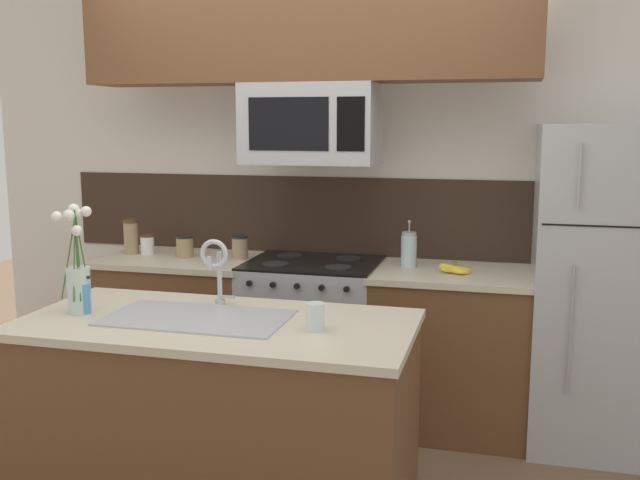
% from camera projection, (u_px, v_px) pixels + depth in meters
% --- Properties ---
extents(rear_partition, '(5.20, 0.10, 2.60)m').
position_uv_depth(rear_partition, '(376.00, 192.00, 4.36)').
color(rear_partition, silver).
rests_on(rear_partition, ground).
extents(splash_band, '(3.41, 0.01, 0.48)m').
position_uv_depth(splash_band, '(326.00, 216.00, 4.40)').
color(splash_band, '#332319').
rests_on(splash_band, rear_partition).
extents(back_counter_left, '(0.93, 0.65, 0.91)m').
position_uv_depth(back_counter_left, '(184.00, 329.00, 4.42)').
color(back_counter_left, brown).
rests_on(back_counter_left, ground).
extents(back_counter_right, '(0.88, 0.65, 0.91)m').
position_uv_depth(back_counter_right, '(450.00, 350.00, 4.01)').
color(back_counter_right, brown).
rests_on(back_counter_right, ground).
extents(stove_range, '(0.76, 0.64, 0.93)m').
position_uv_depth(stove_range, '(313.00, 338.00, 4.21)').
color(stove_range, '#A8AAAF').
rests_on(stove_range, ground).
extents(microwave, '(0.74, 0.40, 0.44)m').
position_uv_depth(microwave, '(311.00, 124.00, 3.98)').
color(microwave, '#A8AAAF').
extents(upper_cabinet_band, '(2.51, 0.34, 0.60)m').
position_uv_depth(upper_cabinet_band, '(305.00, 27.00, 3.88)').
color(upper_cabinet_band, brown).
extents(refrigerator, '(0.88, 0.74, 1.71)m').
position_uv_depth(refrigerator, '(619.00, 289.00, 3.74)').
color(refrigerator, '#A8AAAF').
rests_on(refrigerator, ground).
extents(storage_jar_tall, '(0.09, 0.09, 0.21)m').
position_uv_depth(storage_jar_tall, '(131.00, 237.00, 4.44)').
color(storage_jar_tall, '#997F5B').
rests_on(storage_jar_tall, back_counter_left).
extents(storage_jar_medium, '(0.08, 0.08, 0.12)m').
position_uv_depth(storage_jar_medium, '(147.00, 245.00, 4.42)').
color(storage_jar_medium, silver).
rests_on(storage_jar_medium, back_counter_left).
extents(storage_jar_short, '(0.10, 0.10, 0.13)m').
position_uv_depth(storage_jar_short, '(185.00, 246.00, 4.33)').
color(storage_jar_short, '#997F5B').
rests_on(storage_jar_short, back_counter_left).
extents(storage_jar_squat, '(0.10, 0.10, 0.14)m').
position_uv_depth(storage_jar_squat, '(240.00, 247.00, 4.27)').
color(storage_jar_squat, '#997F5B').
rests_on(storage_jar_squat, back_counter_left).
extents(banana_bunch, '(0.19, 0.15, 0.08)m').
position_uv_depth(banana_bunch, '(455.00, 269.00, 3.87)').
color(banana_bunch, yellow).
rests_on(banana_bunch, back_counter_right).
extents(french_press, '(0.09, 0.09, 0.27)m').
position_uv_depth(french_press, '(409.00, 249.00, 4.04)').
color(french_press, silver).
rests_on(french_press, back_counter_right).
extents(island_counter, '(1.64, 0.80, 0.91)m').
position_uv_depth(island_counter, '(219.00, 423.00, 3.03)').
color(island_counter, brown).
rests_on(island_counter, ground).
extents(kitchen_sink, '(0.76, 0.43, 0.16)m').
position_uv_depth(kitchen_sink, '(197.00, 334.00, 2.99)').
color(kitchen_sink, '#ADAFB5').
rests_on(kitchen_sink, island_counter).
extents(sink_faucet, '(0.14, 0.14, 0.31)m').
position_uv_depth(sink_faucet, '(216.00, 263.00, 3.15)').
color(sink_faucet, '#B7BABF').
rests_on(sink_faucet, island_counter).
extents(dish_soap_bottle, '(0.06, 0.05, 0.16)m').
position_uv_depth(dish_soap_bottle, '(84.00, 298.00, 3.05)').
color(dish_soap_bottle, '#4C93C6').
rests_on(dish_soap_bottle, island_counter).
extents(drinking_glass, '(0.07, 0.07, 0.11)m').
position_uv_depth(drinking_glass, '(315.00, 317.00, 2.80)').
color(drinking_glass, silver).
rests_on(drinking_glass, island_counter).
extents(flower_vase, '(0.15, 0.13, 0.47)m').
position_uv_depth(flower_vase, '(78.00, 278.00, 3.05)').
color(flower_vase, silver).
rests_on(flower_vase, island_counter).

